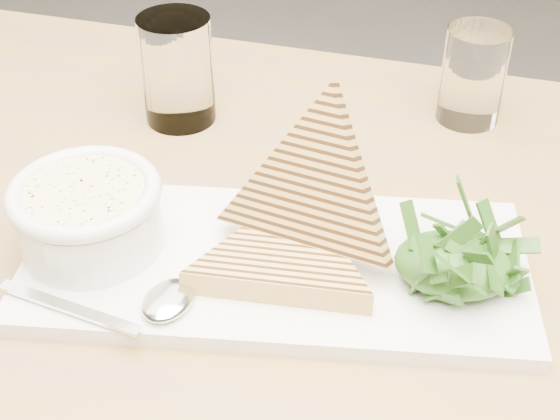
% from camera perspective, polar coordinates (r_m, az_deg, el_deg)
% --- Properties ---
extents(table_top, '(1.22, 0.87, 0.04)m').
position_cam_1_polar(table_top, '(0.70, -2.00, -3.93)').
color(table_top, olive).
rests_on(table_top, ground).
extents(platter, '(0.43, 0.23, 0.01)m').
position_cam_1_polar(platter, '(0.65, -0.33, -4.01)').
color(platter, white).
rests_on(platter, table_top).
extents(soup_bowl, '(0.12, 0.12, 0.05)m').
position_cam_1_polar(soup_bowl, '(0.67, -13.75, -0.82)').
color(soup_bowl, white).
rests_on(soup_bowl, platter).
extents(soup, '(0.10, 0.10, 0.01)m').
position_cam_1_polar(soup, '(0.65, -14.12, 1.15)').
color(soup, beige).
rests_on(soup, soup_bowl).
extents(bowl_rim, '(0.13, 0.13, 0.01)m').
position_cam_1_polar(bowl_rim, '(0.65, -14.15, 1.29)').
color(bowl_rim, white).
rests_on(bowl_rim, soup_bowl).
extents(sandwich_flat, '(0.18, 0.18, 0.02)m').
position_cam_1_polar(sandwich_flat, '(0.63, 0.30, -3.51)').
color(sandwich_flat, tan).
rests_on(sandwich_flat, platter).
extents(sandwich_lean, '(0.21, 0.20, 0.20)m').
position_cam_1_polar(sandwich_lean, '(0.63, 2.44, 1.48)').
color(sandwich_lean, tan).
rests_on(sandwich_lean, sandwich_flat).
extents(salad_base, '(0.09, 0.07, 0.04)m').
position_cam_1_polar(salad_base, '(0.63, 12.60, -3.91)').
color(salad_base, black).
rests_on(salad_base, platter).
extents(arugula_pile, '(0.11, 0.10, 0.05)m').
position_cam_1_polar(arugula_pile, '(0.62, 12.71, -3.30)').
color(arugula_pile, '#3B6B22').
rests_on(arugula_pile, platter).
extents(spoon_bowl, '(0.05, 0.06, 0.01)m').
position_cam_1_polar(spoon_bowl, '(0.61, -8.18, -6.53)').
color(spoon_bowl, silver).
rests_on(spoon_bowl, platter).
extents(spoon_handle, '(0.13, 0.04, 0.00)m').
position_cam_1_polar(spoon_handle, '(0.62, -15.19, -6.90)').
color(spoon_handle, silver).
rests_on(spoon_handle, platter).
extents(glass_near, '(0.08, 0.08, 0.12)m').
position_cam_1_polar(glass_near, '(0.84, -7.52, 10.11)').
color(glass_near, white).
rests_on(glass_near, table_top).
extents(glass_far, '(0.07, 0.07, 0.10)m').
position_cam_1_polar(glass_far, '(0.86, 13.94, 9.53)').
color(glass_far, white).
rests_on(glass_far, table_top).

